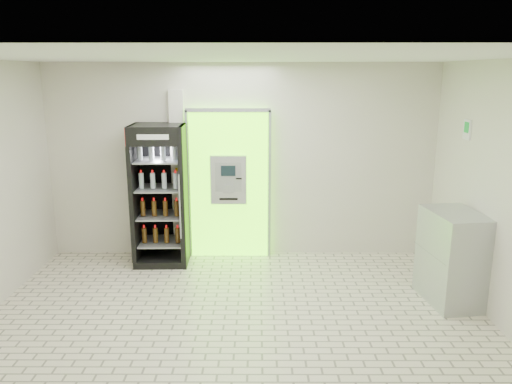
{
  "coord_description": "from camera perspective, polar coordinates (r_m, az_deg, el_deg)",
  "views": [
    {
      "loc": [
        0.25,
        -5.14,
        2.86
      ],
      "look_at": [
        0.22,
        1.2,
        1.33
      ],
      "focal_mm": 35.0,
      "sensor_mm": 36.0,
      "label": 1
    }
  ],
  "objects": [
    {
      "name": "ground",
      "position": [
        5.88,
        -2.31,
        -15.49
      ],
      "size": [
        6.0,
        6.0,
        0.0
      ],
      "primitive_type": "plane",
      "color": "beige",
      "rests_on": "ground"
    },
    {
      "name": "room_shell",
      "position": [
        5.24,
        -2.5,
        2.4
      ],
      "size": [
        6.0,
        6.0,
        6.0
      ],
      "color": "silver",
      "rests_on": "ground"
    },
    {
      "name": "atm_assembly",
      "position": [
        7.75,
        -3.11,
        1.0
      ],
      "size": [
        1.3,
        0.24,
        2.33
      ],
      "color": "#65FF0D",
      "rests_on": "ground"
    },
    {
      "name": "pillar",
      "position": [
        7.84,
        -8.81,
        1.97
      ],
      "size": [
        0.22,
        0.11,
        2.6
      ],
      "color": "silver",
      "rests_on": "ground"
    },
    {
      "name": "beverage_cooler",
      "position": [
        7.65,
        -10.81,
        -0.61
      ],
      "size": [
        0.81,
        0.76,
        2.11
      ],
      "rotation": [
        0.0,
        0.0,
        0.03
      ],
      "color": "black",
      "rests_on": "ground"
    },
    {
      "name": "steel_cabinet",
      "position": [
        6.78,
        21.55,
        -6.98
      ],
      "size": [
        0.7,
        0.95,
        1.17
      ],
      "rotation": [
        0.0,
        0.0,
        0.13
      ],
      "color": "#A9ACB1",
      "rests_on": "ground"
    },
    {
      "name": "exit_sign",
      "position": [
        7.12,
        22.99,
        6.59
      ],
      "size": [
        0.02,
        0.22,
        0.26
      ],
      "color": "white",
      "rests_on": "room_shell"
    }
  ]
}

